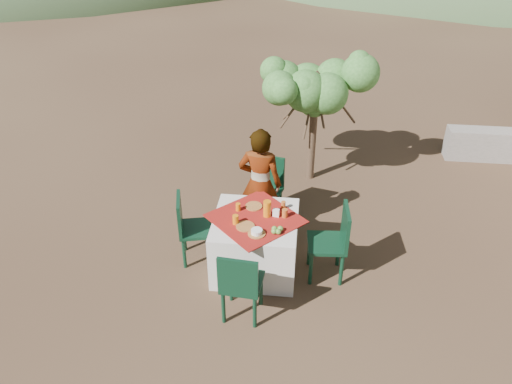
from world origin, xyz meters
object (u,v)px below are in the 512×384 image
Objects in this scene: chair_left at (190,226)px; person at (260,184)px; chair_near at (240,283)px; juice_pitcher at (267,209)px; chair_far at (266,187)px; table at (255,243)px; shrub_tree at (319,93)px; chair_right at (334,240)px.

person is at bearing -64.77° from chair_left.
chair_near is 1.25m from chair_left.
chair_left is at bearing 179.28° from juice_pitcher.
chair_far reaches higher than chair_near.
chair_left reaches higher than table.
chair_near is at bearing -78.73° from chair_far.
person reaches higher than chair_left.
chair_far is 1.03× the size of chair_left.
table is 1.37× the size of chair_near.
juice_pitcher is at bearing -103.83° from shrub_tree.
chair_far is (0.03, 1.09, 0.16)m from table.
juice_pitcher is at bearing -96.58° from chair_near.
chair_right is (0.93, -1.14, 0.01)m from chair_far.
chair_right is at bearing -106.87° from chair_left.
chair_left is 1.81m from chair_right.
chair_left is 1.04m from juice_pitcher.
chair_far is at bearing 88.38° from table.
juice_pitcher is (0.16, -0.66, 0.07)m from person.
shrub_tree is at bearing 76.29° from chair_far.
chair_far is at bearing -87.67° from chair_near.
juice_pitcher reaches higher than chair_left.
chair_far is 1.02× the size of chair_near.
table is at bearing -106.51° from shrub_tree.
table is at bearing 98.84° from person.
chair_far is 1.73m from shrub_tree.
person is 0.68m from juice_pitcher.
juice_pitcher reaches higher than chair_far.
person reaches higher than juice_pitcher.
person is at bearing -84.13° from chair_far.
chair_right is 0.62× the size of person.
chair_right is (1.02, 0.86, 0.02)m from chair_near.
person is 7.62× the size of juice_pitcher.
table is 0.91m from chair_near.
person reaches higher than chair_far.
chair_right is 2.61m from shrub_tree.
juice_pitcher is (0.14, 0.06, 0.49)m from table.
chair_right is at bearing -135.00° from chair_near.
chair_near is at bearing -154.48° from chair_left.
chair_near is at bearing -53.80° from chair_right.
juice_pitcher is at bearing 25.44° from table.
chair_far is 1.47m from chair_right.
juice_pitcher is (0.98, -0.01, 0.34)m from chair_left.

